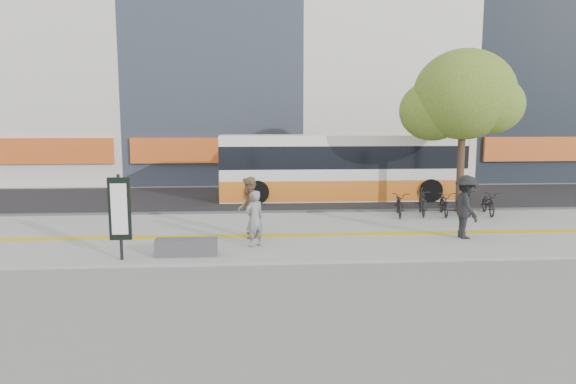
{
  "coord_description": "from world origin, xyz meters",
  "views": [
    {
      "loc": [
        -0.83,
        -14.4,
        3.59
      ],
      "look_at": [
        0.31,
        2.0,
        1.3
      ],
      "focal_mm": 31.7,
      "sensor_mm": 36.0,
      "label": 1
    }
  ],
  "objects": [
    {
      "name": "pedestrian_dark",
      "position": [
        5.56,
        0.27,
        1.04
      ],
      "size": [
        0.74,
        1.25,
        1.91
      ],
      "primitive_type": "imported",
      "rotation": [
        0.0,
        0.0,
        1.6
      ],
      "color": "black",
      "rests_on": "sidewalk"
    },
    {
      "name": "street_tree",
      "position": [
        7.18,
        4.82,
        4.51
      ],
      "size": [
        4.4,
        3.8,
        6.31
      ],
      "color": "#3E281C",
      "rests_on": "sidewalk"
    },
    {
      "name": "bench",
      "position": [
        -2.6,
        -1.2,
        0.3
      ],
      "size": [
        1.6,
        0.45,
        0.45
      ],
      "primitive_type": "cube",
      "color": "#3E3E41",
      "rests_on": "sidewalk"
    },
    {
      "name": "tactile_strip",
      "position": [
        0.0,
        1.0,
        0.09
      ],
      "size": [
        40.0,
        0.45,
        0.01
      ],
      "primitive_type": "cube",
      "color": "gold",
      "rests_on": "sidewalk"
    },
    {
      "name": "street",
      "position": [
        0.0,
        9.0,
        0.03
      ],
      "size": [
        40.0,
        8.0,
        0.06
      ],
      "primitive_type": "cube",
      "color": "black",
      "rests_on": "ground"
    },
    {
      "name": "bus",
      "position": [
        3.19,
        8.5,
        1.43
      ],
      "size": [
        10.96,
        2.6,
        2.92
      ],
      "color": "white",
      "rests_on": "street"
    },
    {
      "name": "pedestrian_tan",
      "position": [
        -0.96,
        0.77,
        1.01
      ],
      "size": [
        0.73,
        0.93,
        1.86
      ],
      "primitive_type": "imported",
      "rotation": [
        0.0,
        0.0,
        -1.6
      ],
      "color": "#8B6547",
      "rests_on": "sidewalk"
    },
    {
      "name": "signboard",
      "position": [
        -4.2,
        -1.51,
        1.37
      ],
      "size": [
        0.55,
        0.1,
        2.2
      ],
      "color": "black",
      "rests_on": "sidewalk"
    },
    {
      "name": "seated_woman",
      "position": [
        -0.8,
        -0.34,
        0.88
      ],
      "size": [
        0.7,
        0.65,
        1.6
      ],
      "primitive_type": "imported",
      "rotation": [
        0.0,
        0.0,
        3.75
      ],
      "color": "black",
      "rests_on": "sidewalk"
    },
    {
      "name": "sidewalk",
      "position": [
        0.0,
        1.5,
        0.04
      ],
      "size": [
        40.0,
        7.0,
        0.08
      ],
      "primitive_type": "cube",
      "color": "gray",
      "rests_on": "ground"
    },
    {
      "name": "ground",
      "position": [
        0.0,
        0.0,
        0.0
      ],
      "size": [
        120.0,
        120.0,
        0.0
      ],
      "primitive_type": "plane",
      "color": "slate",
      "rests_on": "ground"
    },
    {
      "name": "bicycle_row",
      "position": [
        6.35,
        4.0,
        0.55
      ],
      "size": [
        4.39,
        1.83,
        1.01
      ],
      "color": "black",
      "rests_on": "sidewalk"
    },
    {
      "name": "curb",
      "position": [
        0.0,
        5.0,
        0.07
      ],
      "size": [
        40.0,
        0.25,
        0.14
      ],
      "primitive_type": "cube",
      "color": "#3E3E41",
      "rests_on": "ground"
    }
  ]
}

